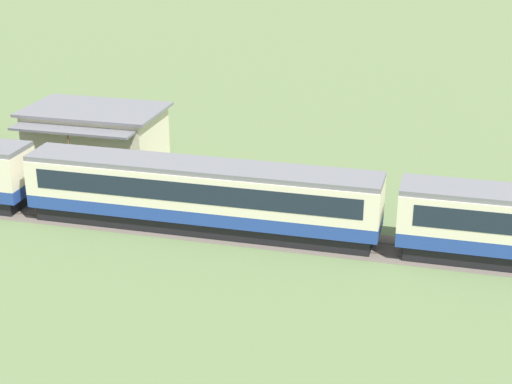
# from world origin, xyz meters

# --- Properties ---
(passenger_train) EXTENTS (110.17, 3.08, 4.13)m
(passenger_train) POSITION_xyz_m (-31.91, 1.06, 2.29)
(passenger_train) COLOR #234293
(passenger_train) RESTS_ON ground_plane
(railway_track) EXTENTS (178.11, 3.60, 0.04)m
(railway_track) POSITION_xyz_m (-30.58, 1.06, 0.01)
(railway_track) COLOR #665B51
(railway_track) RESTS_ON ground_plane
(station_building) EXTENTS (9.76, 7.40, 4.38)m
(station_building) POSITION_xyz_m (-42.97, 9.72, 2.22)
(station_building) COLOR beige
(station_building) RESTS_ON ground_plane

